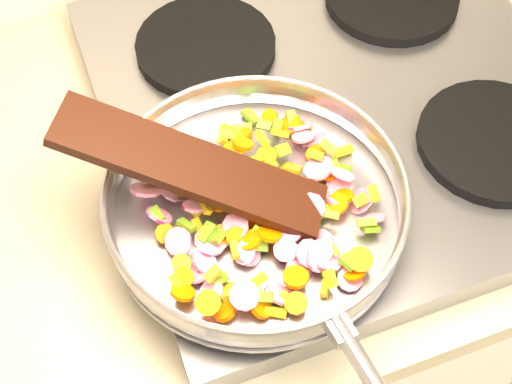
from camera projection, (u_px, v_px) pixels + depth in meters
name	position (u px, v px, depth m)	size (l,w,h in m)	color
cooktop	(341.00, 106.00, 0.94)	(0.60, 0.60, 0.04)	#939399
grate_fl	(282.00, 208.00, 0.81)	(0.19, 0.19, 0.02)	black
grate_fr	(495.00, 141.00, 0.87)	(0.19, 0.19, 0.02)	black
grate_bl	(206.00, 46.00, 0.96)	(0.19, 0.19, 0.02)	black
saute_pan	(257.00, 202.00, 0.78)	(0.37, 0.54, 0.05)	#9E9EA5
vegetable_heap	(263.00, 210.00, 0.78)	(0.27, 0.28, 0.05)	#ED6000
wooden_spatula	(191.00, 167.00, 0.75)	(0.30, 0.07, 0.01)	black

